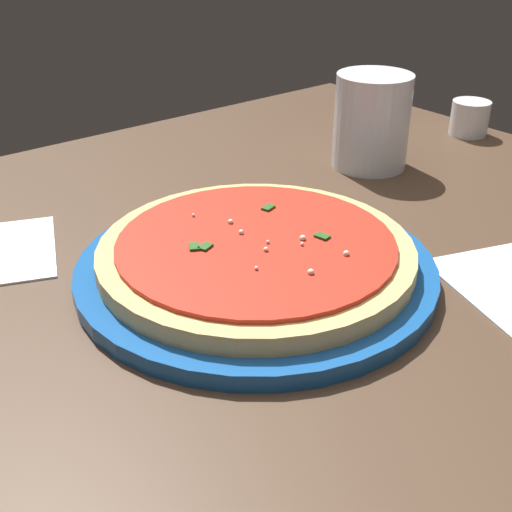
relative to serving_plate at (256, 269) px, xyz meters
name	(u,v)px	position (x,y,z in m)	size (l,w,h in m)	color
restaurant_table	(309,403)	(-0.03, -0.04, -0.15)	(0.91, 0.93, 0.76)	black
serving_plate	(256,269)	(0.00, 0.00, 0.00)	(0.30, 0.30, 0.01)	#195199
pizza	(256,252)	(0.00, 0.00, 0.02)	(0.26, 0.26, 0.02)	#DBB26B
cup_tall_drink	(372,121)	(0.12, -0.27, 0.05)	(0.09, 0.09, 0.11)	silver
cup_small_sauce	(470,118)	(0.11, -0.46, 0.02)	(0.05, 0.05, 0.05)	silver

